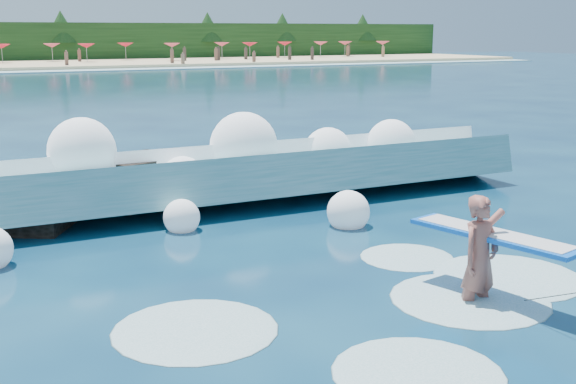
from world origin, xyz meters
TOP-DOWN VIEW (x-y plane):
  - ground at (0.00, 0.00)m, footprint 200.00×200.00m
  - breaking_wave at (-0.24, 6.58)m, footprint 19.64×2.99m
  - rock_cluster at (-2.81, 6.86)m, footprint 7.98×3.23m
  - surfer_with_board at (3.13, -1.19)m, footprint 1.30×3.08m
  - wave_spray at (-0.43, 6.34)m, footprint 15.40×4.69m
  - surf_foam at (2.39, -0.93)m, footprint 9.06×5.62m

SIDE VIEW (x-z plane):
  - ground at x=0.00m, z-range 0.00..0.00m
  - surf_foam at x=2.39m, z-range -0.06..0.06m
  - rock_cluster at x=-2.81m, z-range -0.24..1.06m
  - breaking_wave at x=-0.24m, z-range -0.26..1.44m
  - surfer_with_board at x=3.13m, z-range -0.26..1.70m
  - wave_spray at x=-0.43m, z-range -0.04..2.25m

